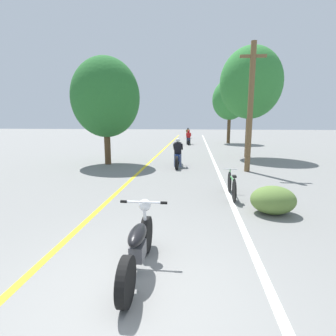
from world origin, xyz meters
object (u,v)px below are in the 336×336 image
roadside_tree_right_near (251,83)px  motorcycle_rider_mid (189,139)px  utility_pole (250,107)px  motorcycle_foreground (138,245)px  motorcycle_rider_lead (178,156)px  roadside_tree_right_far (230,100)px  bicycle_parked (232,185)px  motorcycle_rider_far (188,134)px  roadside_tree_left (105,98)px

roadside_tree_right_near → motorcycle_rider_mid: 9.90m
utility_pole → motorcycle_foreground: size_ratio=2.75×
motorcycle_foreground → motorcycle_rider_lead: size_ratio=0.93×
roadside_tree_right_near → motorcycle_rider_mid: (-3.86, 8.22, -3.93)m
roadside_tree_right_near → motorcycle_rider_lead: size_ratio=3.02×
roadside_tree_right_near → roadside_tree_right_far: bearing=89.8°
roadside_tree_right_near → bicycle_parked: (-2.10, -8.76, -4.08)m
motorcycle_rider_lead → motorcycle_rider_far: motorcycle_rider_lead is taller
utility_pole → roadside_tree_left: size_ratio=1.02×
roadside_tree_right_far → motorcycle_rider_far: 8.61m
roadside_tree_right_far → motorcycle_rider_mid: roadside_tree_right_far is taller
motorcycle_foreground → motorcycle_rider_mid: (0.19, 21.22, 0.07)m
utility_pole → motorcycle_rider_mid: size_ratio=2.77×
motorcycle_rider_mid → motorcycle_rider_far: motorcycle_rider_mid is taller
roadside_tree_right_far → motorcycle_rider_far: bearing=122.7°
roadside_tree_right_far → motorcycle_rider_lead: bearing=-106.7°
roadside_tree_right_near → motorcycle_rider_lead: (-4.07, -3.76, -3.91)m
motorcycle_foreground → roadside_tree_right_near: bearing=72.7°
utility_pole → motorcycle_rider_lead: (-3.20, 0.90, -2.32)m
roadside_tree_left → motorcycle_rider_lead: bearing=-6.2°
roadside_tree_right_far → roadside_tree_left: bearing=-120.5°
motorcycle_foreground → motorcycle_rider_far: 29.44m
roadside_tree_left → motorcycle_rider_lead: size_ratio=2.49×
motorcycle_foreground → motorcycle_rider_lead: (-0.02, 9.23, 0.10)m
motorcycle_rider_mid → bicycle_parked: size_ratio=1.16×
roadside_tree_right_far → motorcycle_rider_lead: roadside_tree_right_far is taller
motorcycle_foreground → motorcycle_rider_far: motorcycle_rider_far is taller
utility_pole → roadside_tree_right_near: bearing=79.5°
bicycle_parked → motorcycle_foreground: bearing=-114.8°
roadside_tree_right_near → motorcycle_rider_lead: 6.78m
motorcycle_rider_mid → motorcycle_rider_lead: bearing=-91.0°
roadside_tree_right_far → motorcycle_rider_lead: 14.74m
motorcycle_rider_lead → roadside_tree_right_near: bearing=42.8°
utility_pole → motorcycle_rider_mid: utility_pole is taller
motorcycle_foreground → bicycle_parked: motorcycle_foreground is taller
motorcycle_rider_lead → motorcycle_rider_far: 20.21m
utility_pole → motorcycle_rider_lead: bearing=164.3°
utility_pole → bicycle_parked: size_ratio=3.21×
roadside_tree_right_near → roadside_tree_left: size_ratio=1.21×
motorcycle_foreground → bicycle_parked: (1.95, 4.23, -0.08)m
motorcycle_rider_mid → utility_pole: bearing=-76.9°
roadside_tree_left → motorcycle_rider_mid: (3.93, 11.58, -2.89)m
motorcycle_rider_mid → motorcycle_rider_far: size_ratio=1.04×
utility_pole → roadside_tree_right_far: bearing=86.4°
motorcycle_rider_far → bicycle_parked: motorcycle_rider_far is taller
roadside_tree_right_near → motorcycle_rider_far: roadside_tree_right_near is taller
roadside_tree_left → motorcycle_rider_mid: bearing=71.3°
utility_pole → bicycle_parked: utility_pole is taller
motorcycle_rider_lead → motorcycle_rider_far: (-0.09, 20.21, -0.03)m
utility_pole → motorcycle_foreground: 9.24m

